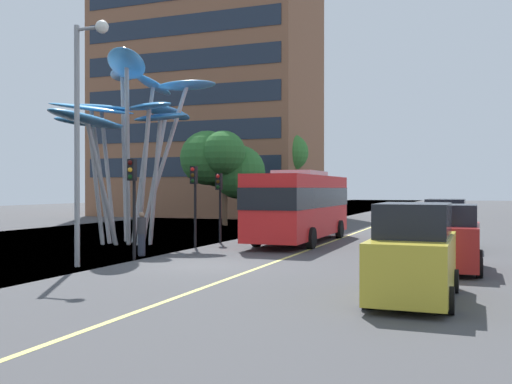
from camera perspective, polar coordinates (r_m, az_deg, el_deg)
name	(u,v)px	position (r m, az deg, el deg)	size (l,w,h in m)	color
ground	(184,266)	(20.92, -7.02, -7.11)	(120.00, 240.00, 0.10)	#424244
red_bus	(300,203)	(29.01, 4.35, -1.11)	(2.93, 10.32, 3.53)	red
leaf_sculpture	(127,111)	(29.05, -12.40, 7.68)	(8.05, 9.98, 9.05)	#9EA0A5
traffic_light_kerb_near	(133,187)	(22.17, -11.90, 0.47)	(0.28, 0.42, 3.76)	black
traffic_light_kerb_far	(194,189)	(26.61, -6.03, 0.32)	(0.28, 0.42, 3.67)	black
traffic_light_island_mid	(219,193)	(28.56, -3.59, -0.05)	(0.28, 0.42, 3.40)	black
car_parked_near	(414,255)	(14.54, 15.09, -5.93)	(1.95, 4.47, 2.31)	gold
car_parked_mid	(450,239)	(20.04, 18.34, -4.39)	(2.00, 4.07, 2.15)	maroon
car_parked_far	(446,225)	(27.05, 17.95, -3.11)	(1.93, 4.43, 2.20)	black
street_lamp	(83,114)	(20.79, -16.45, 7.27)	(1.33, 0.44, 8.27)	gray
tree_pavement_near	(224,164)	(42.69, -3.16, 2.72)	(5.86, 5.43, 6.84)	brown
tree_pavement_far	(279,161)	(52.58, 2.27, 3.06)	(5.10, 4.95, 7.53)	brown
pedestrian	(142,234)	(23.67, -11.06, -4.00)	(0.34, 0.34, 1.74)	#2D3342
backdrop_building	(209,103)	(59.17, -4.63, 8.58)	(20.51, 12.22, 22.30)	brown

